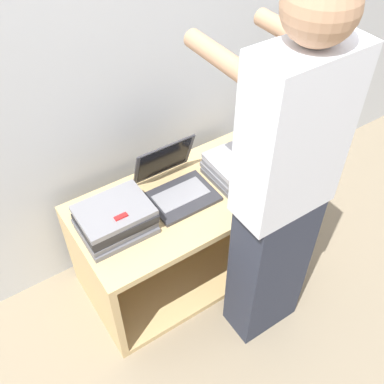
{
  "coord_description": "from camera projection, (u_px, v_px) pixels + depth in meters",
  "views": [
    {
      "loc": [
        -0.83,
        -1.04,
        2.2
      ],
      "look_at": [
        0.0,
        0.21,
        0.71
      ],
      "focal_mm": 42.0,
      "sensor_mm": 36.0,
      "label": 1
    }
  ],
  "objects": [
    {
      "name": "wall_back",
      "position": [
        133.0,
        54.0,
        2.05
      ],
      "size": [
        8.0,
        0.05,
        2.4
      ],
      "color": "silver",
      "rests_on": "ground_plane"
    },
    {
      "name": "person",
      "position": [
        281.0,
        195.0,
        1.81
      ],
      "size": [
        0.4,
        0.54,
        1.8
      ],
      "color": "#2D3342",
      "rests_on": "ground_plane"
    },
    {
      "name": "laptop_stack_right",
      "position": [
        240.0,
        164.0,
        2.34
      ],
      "size": [
        0.34,
        0.26,
        0.11
      ],
      "color": "slate",
      "rests_on": "cart"
    },
    {
      "name": "inventory_tag",
      "position": [
        121.0,
        217.0,
        1.97
      ],
      "size": [
        0.06,
        0.02,
        0.01
      ],
      "color": "red",
      "rests_on": "laptop_stack_left"
    },
    {
      "name": "laptop_stack_left",
      "position": [
        115.0,
        219.0,
        2.05
      ],
      "size": [
        0.34,
        0.26,
        0.14
      ],
      "color": "slate",
      "rests_on": "cart"
    },
    {
      "name": "laptop_open",
      "position": [
        176.0,
        185.0,
        2.24
      ],
      "size": [
        0.33,
        0.34,
        0.25
      ],
      "color": "#333338",
      "rests_on": "cart"
    },
    {
      "name": "ground_plane",
      "position": [
        213.0,
        305.0,
        2.49
      ],
      "size": [
        12.0,
        12.0,
        0.0
      ],
      "primitive_type": "plane",
      "color": "gray"
    },
    {
      "name": "cart",
      "position": [
        177.0,
        229.0,
        2.49
      ],
      "size": [
        1.11,
        0.59,
        0.59
      ],
      "color": "tan",
      "rests_on": "ground_plane"
    }
  ]
}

